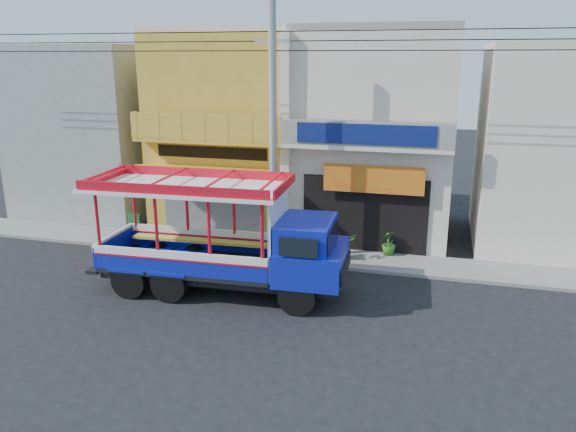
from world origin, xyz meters
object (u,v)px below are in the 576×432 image
object	(u,v)px
potted_plant_a	(344,246)
potted_plant_c	(389,243)
songthaew_truck	(237,240)
green_sign	(135,227)
utility_pole	(277,121)

from	to	relation	value
potted_plant_a	potted_plant_c	distance (m)	1.72
songthaew_truck	green_sign	size ratio (longest dim) A/B	8.23
green_sign	potted_plant_a	size ratio (longest dim) A/B	1.04
potted_plant_a	potted_plant_c	xyz separation A→B (m)	(1.52, 0.81, -0.01)
songthaew_truck	utility_pole	bearing A→B (deg)	83.29
potted_plant_a	potted_plant_c	size ratio (longest dim) A/B	1.03
utility_pole	green_sign	bearing A→B (deg)	172.44
potted_plant_c	songthaew_truck	bearing A→B (deg)	0.63
utility_pole	potted_plant_c	distance (m)	6.03
songthaew_truck	green_sign	world-z (taller)	songthaew_truck
utility_pole	potted_plant_c	size ratio (longest dim) A/B	31.06
songthaew_truck	potted_plant_a	bearing A→B (deg)	54.21
green_sign	potted_plant_c	distance (m)	10.05
potted_plant_a	potted_plant_c	bearing A→B (deg)	-16.80
green_sign	potted_plant_a	world-z (taller)	green_sign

